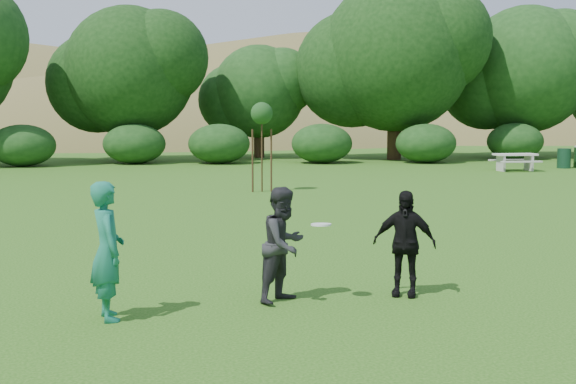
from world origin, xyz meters
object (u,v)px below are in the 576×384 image
Objects in this scene: trash_can_near at (564,158)px; sapling at (262,116)px; player_black at (404,243)px; picnic_table at (515,159)px; player_teal at (107,251)px; player_grey at (284,244)px.

trash_can_near is 0.32× the size of sapling.
player_black is at bearing -89.06° from sapling.
player_black is 0.81× the size of picnic_table.
picnic_table is at bearing -52.39° from player_teal.
trash_can_near is (14.68, 21.05, -0.28)m from player_black.
trash_can_near is 16.86m from sapling.
player_grey is 1.67m from player_black.
sapling is at bearing -29.81° from player_teal.
player_grey is 13.62m from sapling.
picnic_table is at bearing 12.78° from player_grey.
picnic_table is (15.62, 20.42, -0.33)m from player_teal.
player_grey is at bearing -123.87° from picnic_table.
sapling reaches higher than player_teal.
player_teal reaches higher than player_grey.
sapling is at bearing 116.20° from player_black.
sapling is at bearing 40.49° from player_grey.
sapling reaches higher than picnic_table.
picnic_table is (11.93, 6.50, -1.90)m from sapling.
player_black is (3.91, 0.51, -0.12)m from player_teal.
player_black is 25.67m from trash_can_near.
sapling is (1.45, 13.44, 1.65)m from player_grey.
trash_can_near reaches higher than picnic_table.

